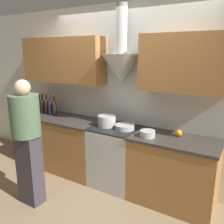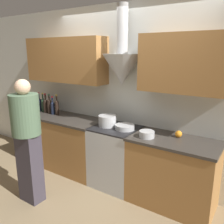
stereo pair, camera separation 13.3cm
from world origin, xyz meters
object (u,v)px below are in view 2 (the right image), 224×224
Objects in this scene: wine_bottle_0 at (36,104)px; wine_bottle_5 at (53,107)px; mixing_bowl at (125,127)px; wine_bottle_4 at (49,105)px; saucepan at (147,134)px; stove_range at (116,156)px; wine_bottle_2 at (43,104)px; orange_fruit at (179,134)px; wine_bottle_1 at (39,104)px; wine_bottle_6 at (57,107)px; wine_bottle_3 at (46,105)px; person_foreground_left at (27,137)px; stock_pot at (107,121)px.

wine_bottle_5 is (0.45, -0.00, -0.00)m from wine_bottle_0.
wine_bottle_5 is at bearing 179.17° from mixing_bowl.
wine_bottle_4 is 1.94m from saucepan.
wine_bottle_0 reaches higher than stove_range.
wine_bottle_2 is 2.44m from orange_fruit.
wine_bottle_1 is 3.93× the size of orange_fruit.
wine_bottle_5 is 0.10m from wine_bottle_6.
saucepan is (2.03, -0.15, -0.09)m from wine_bottle_3.
orange_fruit is at bearing 1.71° from wine_bottle_0.
person_foreground_left is at bearing -49.53° from wine_bottle_2.
wine_bottle_1 is 1.08× the size of wine_bottle_5.
wine_bottle_6 is 1.36m from mixing_bowl.
wine_bottle_5 is 1.16m from stock_pot.
wine_bottle_0 is 1.22× the size of stock_pot.
wine_bottle_3 is 0.28m from wine_bottle_6.
wine_bottle_6 reaches higher than wine_bottle_4.
orange_fruit is (2.26, 0.08, -0.10)m from wine_bottle_4.
wine_bottle_1 is at bearing -178.59° from orange_fruit.
wine_bottle_3 is 1.32× the size of stock_pot.
orange_fruit is at bearing 8.01° from mixing_bowl.
person_foreground_left is (-1.59, -1.06, -0.04)m from orange_fruit.
person_foreground_left is (0.95, -0.99, -0.14)m from wine_bottle_1.
stock_pot is 1.35× the size of saucepan.
stove_range is 4.62× the size of saucepan.
wine_bottle_5 is 3.63× the size of orange_fruit.
stove_range is at bearing 52.93° from person_foreground_left.
wine_bottle_6 reaches higher than wine_bottle_1.
orange_fruit is (2.62, 0.08, -0.08)m from wine_bottle_0.
wine_bottle_2 is at bearing 174.41° from wine_bottle_4.
wine_bottle_2 reaches higher than saucepan.
wine_bottle_3 is at bearing 128.07° from person_foreground_left.
wine_bottle_5 is 2.18m from orange_fruit.
wine_bottle_2 is 2.11m from saucepan.
wine_bottle_3 is 1.35m from stock_pot.
saucepan is at bearing -4.35° from wine_bottle_4.
wine_bottle_3 is at bearing 179.79° from wine_bottle_6.
wine_bottle_1 is 0.28m from wine_bottle_4.
wine_bottle_2 is at bearing -178.61° from orange_fruit.
stock_pot is (1.35, -0.04, -0.06)m from wine_bottle_3.
wine_bottle_3 reaches higher than orange_fruit.
wine_bottle_3 is at bearing 178.90° from mixing_bowl.
person_foreground_left is at bearing -146.41° from saucepan.
wine_bottle_1 is 0.46m from wine_bottle_6.
saucepan is 0.12× the size of person_foreground_left.
wine_bottle_0 is 0.92× the size of wine_bottle_3.
wine_bottle_0 is 0.92× the size of wine_bottle_1.
wine_bottle_3 reaches higher than wine_bottle_0.
stove_range is at bearing -1.06° from wine_bottle_5.
orange_fruit is at bearing 2.13° from wine_bottle_5.
person_foreground_left is at bearing -146.34° from orange_fruit.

